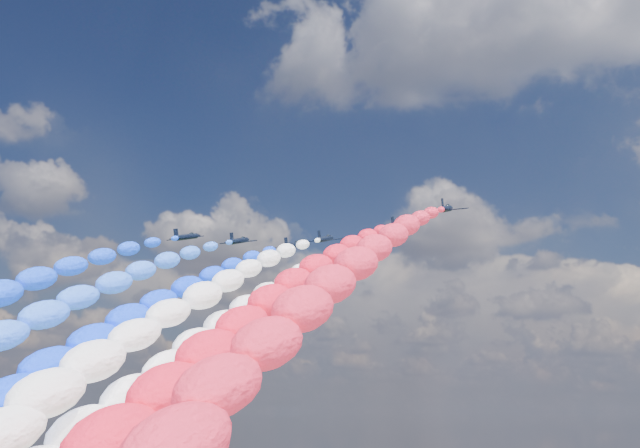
% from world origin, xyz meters
% --- Properties ---
extents(jet_0, '(8.44, 11.27, 5.20)m').
position_xyz_m(jet_0, '(-27.66, -3.86, 110.87)').
color(jet_0, black).
extents(jet_1, '(8.62, 11.39, 5.20)m').
position_xyz_m(jet_1, '(-19.03, 3.76, 110.87)').
color(jet_1, black).
extents(trail_1, '(6.39, 104.71, 51.97)m').
position_xyz_m(trail_1, '(-19.03, -49.76, 86.84)').
color(trail_1, '#2E68F5').
extents(jet_2, '(8.09, 11.01, 5.20)m').
position_xyz_m(jet_2, '(-10.02, 12.34, 110.87)').
color(jet_2, black).
extents(trail_2, '(6.39, 104.71, 51.97)m').
position_xyz_m(trail_2, '(-10.02, -41.17, 86.84)').
color(trail_2, '#0F3AFA').
extents(jet_3, '(8.43, 11.26, 5.20)m').
position_xyz_m(jet_3, '(-0.94, 9.24, 110.87)').
color(jet_3, black).
extents(trail_3, '(6.39, 104.71, 51.97)m').
position_xyz_m(trail_3, '(-0.94, -44.28, 86.84)').
color(trail_3, white).
extents(jet_4, '(8.03, 10.97, 5.20)m').
position_xyz_m(jet_4, '(-0.70, 23.34, 110.87)').
color(jet_4, black).
extents(trail_4, '(6.39, 104.71, 51.97)m').
position_xyz_m(trail_4, '(-0.70, -30.18, 86.84)').
color(trail_4, white).
extents(jet_5, '(8.32, 11.18, 5.20)m').
position_xyz_m(jet_5, '(10.77, 14.59, 110.87)').
color(jet_5, black).
extents(trail_5, '(6.39, 104.71, 51.97)m').
position_xyz_m(trail_5, '(10.77, -38.92, 86.84)').
color(trail_5, red).
extents(jet_6, '(8.28, 11.15, 5.20)m').
position_xyz_m(jet_6, '(17.15, 4.11, 110.87)').
color(jet_6, black).
extents(trail_6, '(6.39, 104.71, 51.97)m').
position_xyz_m(trail_6, '(17.15, -49.41, 86.84)').
color(trail_6, red).
extents(jet_7, '(8.51, 11.31, 5.20)m').
position_xyz_m(jet_7, '(28.99, -5.05, 110.87)').
color(jet_7, black).
extents(trail_7, '(6.39, 104.71, 51.97)m').
position_xyz_m(trail_7, '(28.99, -58.57, 86.84)').
color(trail_7, red).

